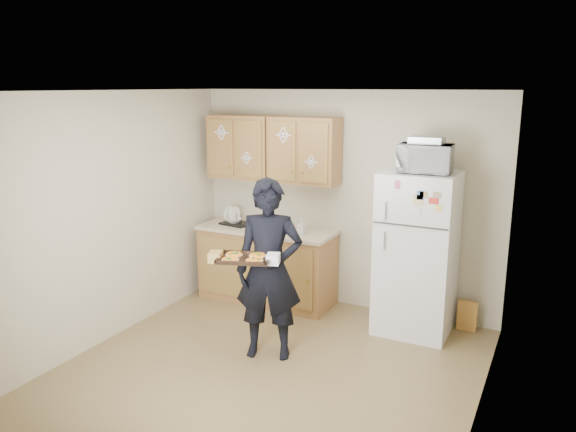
% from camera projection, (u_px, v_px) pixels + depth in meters
% --- Properties ---
extents(floor, '(3.60, 3.60, 0.00)m').
position_uv_depth(floor, '(272.00, 368.00, 5.17)').
color(floor, brown).
rests_on(floor, ground).
extents(ceiling, '(3.60, 3.60, 0.00)m').
position_uv_depth(ceiling, '(269.00, 91.00, 4.60)').
color(ceiling, beige).
rests_on(ceiling, wall_back).
extents(wall_back, '(3.60, 0.04, 2.50)m').
position_uv_depth(wall_back, '(345.00, 201.00, 6.46)').
color(wall_back, '#BBB398').
rests_on(wall_back, floor).
extents(wall_front, '(3.60, 0.04, 2.50)m').
position_uv_depth(wall_front, '(126.00, 310.00, 3.32)').
color(wall_front, '#BBB398').
rests_on(wall_front, floor).
extents(wall_left, '(0.04, 3.60, 2.50)m').
position_uv_depth(wall_left, '(114.00, 217.00, 5.67)').
color(wall_left, '#BBB398').
rests_on(wall_left, floor).
extents(wall_right, '(0.04, 3.60, 2.50)m').
position_uv_depth(wall_right, '(487.00, 267.00, 4.10)').
color(wall_right, '#BBB398').
rests_on(wall_right, floor).
extents(refrigerator, '(0.75, 0.70, 1.70)m').
position_uv_depth(refrigerator, '(417.00, 253.00, 5.81)').
color(refrigerator, silver).
rests_on(refrigerator, floor).
extents(base_cabinet, '(1.60, 0.60, 0.86)m').
position_uv_depth(base_cabinet, '(267.00, 266.00, 6.73)').
color(base_cabinet, olive).
rests_on(base_cabinet, floor).
extents(countertop, '(1.64, 0.64, 0.04)m').
position_uv_depth(countertop, '(267.00, 230.00, 6.63)').
color(countertop, beige).
rests_on(countertop, base_cabinet).
extents(upper_cab_left, '(0.80, 0.33, 0.75)m').
position_uv_depth(upper_cab_left, '(242.00, 147.00, 6.71)').
color(upper_cab_left, olive).
rests_on(upper_cab_left, wall_back).
extents(upper_cab_right, '(0.80, 0.33, 0.75)m').
position_uv_depth(upper_cab_right, '(304.00, 150.00, 6.35)').
color(upper_cab_right, olive).
rests_on(upper_cab_right, wall_back).
extents(cereal_box, '(0.20, 0.07, 0.32)m').
position_uv_depth(cereal_box, '(467.00, 316.00, 5.95)').
color(cereal_box, '#EDC653').
rests_on(cereal_box, floor).
extents(person, '(0.73, 0.60, 1.72)m').
position_uv_depth(person, '(269.00, 270.00, 5.25)').
color(person, black).
rests_on(person, floor).
extents(baking_tray, '(0.55, 0.47, 0.04)m').
position_uv_depth(baking_tray, '(244.00, 259.00, 5.01)').
color(baking_tray, black).
rests_on(baking_tray, person).
extents(pizza_front_left, '(0.15, 0.15, 0.02)m').
position_uv_depth(pizza_front_left, '(230.00, 259.00, 4.94)').
color(pizza_front_left, orange).
rests_on(pizza_front_left, baking_tray).
extents(pizza_front_right, '(0.15, 0.15, 0.02)m').
position_uv_depth(pizza_front_right, '(254.00, 260.00, 4.91)').
color(pizza_front_right, orange).
rests_on(pizza_front_right, baking_tray).
extents(pizza_back_left, '(0.15, 0.15, 0.02)m').
position_uv_depth(pizza_back_left, '(234.00, 254.00, 5.09)').
color(pizza_back_left, orange).
rests_on(pizza_back_left, baking_tray).
extents(pizza_back_right, '(0.15, 0.15, 0.02)m').
position_uv_depth(pizza_back_right, '(258.00, 255.00, 5.06)').
color(pizza_back_right, orange).
rests_on(pizza_back_right, baking_tray).
extents(microwave, '(0.54, 0.38, 0.28)m').
position_uv_depth(microwave, '(425.00, 158.00, 5.52)').
color(microwave, silver).
rests_on(microwave, refrigerator).
extents(foil_pan, '(0.33, 0.23, 0.07)m').
position_uv_depth(foil_pan, '(427.00, 140.00, 5.51)').
color(foil_pan, '#AFAFB6').
rests_on(foil_pan, microwave).
extents(dish_rack, '(0.39, 0.32, 0.14)m').
position_uv_depth(dish_rack, '(236.00, 219.00, 6.79)').
color(dish_rack, black).
rests_on(dish_rack, countertop).
extents(bowl, '(0.24, 0.24, 0.05)m').
position_uv_depth(bowl, '(234.00, 220.00, 6.81)').
color(bowl, silver).
rests_on(bowl, dish_rack).
extents(soap_bottle, '(0.08, 0.08, 0.18)m').
position_uv_depth(soap_bottle, '(301.00, 226.00, 6.34)').
color(soap_bottle, silver).
rests_on(soap_bottle, countertop).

